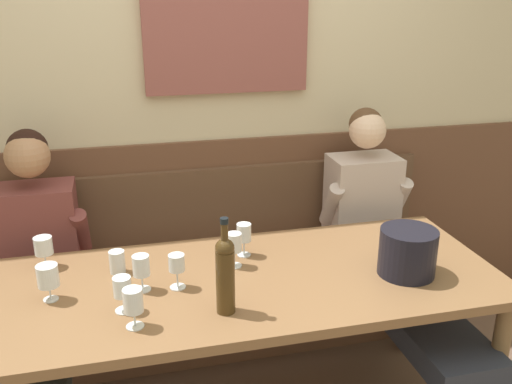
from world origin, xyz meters
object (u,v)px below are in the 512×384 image
wine_glass_by_bottle (48,276)px  wine_glass_mid_left (122,288)px  person_center_left_seat (34,291)px  wine_glass_left_end (141,267)px  wine_glass_center_rear (43,246)px  wine_bottle_green_tall (225,272)px  water_tumbler_right (117,262)px  dining_table (244,296)px  wine_glass_right_end (177,265)px  wine_glass_center_front (244,234)px  wine_glass_near_bucket (234,244)px  wall_bench (217,295)px  wine_glass_mid_right (133,303)px  ice_bucket (407,252)px  person_left_seat (388,250)px

wine_glass_by_bottle → wine_glass_mid_left: bearing=-28.6°
person_center_left_seat → wine_glass_left_end: person_center_left_seat is taller
wine_glass_by_bottle → wine_glass_center_rear: (-0.05, 0.29, -0.01)m
wine_bottle_green_tall → water_tumbler_right: bearing=133.2°
dining_table → wine_bottle_green_tall: 0.35m
wine_glass_right_end → wine_glass_center_front: bearing=34.3°
wine_glass_near_bucket → water_tumbler_right: bearing=172.8°
dining_table → wine_glass_center_front: (0.05, 0.20, 0.18)m
wall_bench → wine_glass_left_end: 0.96m
wine_glass_left_end → wine_glass_near_bucket: wine_glass_near_bucket is taller
wine_glass_right_end → wine_glass_mid_right: (-0.17, -0.24, -0.00)m
dining_table → wine_glass_left_end: bearing=179.7°
person_center_left_seat → wine_glass_mid_right: (0.41, -0.57, 0.22)m
person_center_left_seat → wine_glass_by_bottle: person_center_left_seat is taller
wall_bench → wine_bottle_green_tall: size_ratio=6.55×
person_center_left_seat → wine_glass_mid_left: 0.63m
wine_glass_mid_left → wine_glass_by_bottle: bearing=151.4°
wine_glass_mid_right → wine_glass_near_bucket: (0.42, 0.36, 0.01)m
wine_glass_center_rear → ice_bucket: bearing=-16.1°
wine_bottle_green_tall → wine_glass_center_rear: wine_bottle_green_tall is taller
wall_bench → person_center_left_seat: size_ratio=1.88×
wine_glass_by_bottle → wine_glass_center_rear: size_ratio=1.07×
wine_glass_left_end → wine_glass_mid_right: 0.25m
wall_bench → wine_glass_center_front: size_ratio=16.14×
dining_table → wine_glass_center_front: bearing=76.8°
wine_glass_by_bottle → wine_glass_mid_right: 0.39m
person_center_left_seat → ice_bucket: size_ratio=5.49×
ice_bucket → wine_glass_center_rear: ice_bucket is taller
dining_table → wine_glass_near_bucket: bearing=97.2°
wine_glass_center_front → wall_bench: bearing=95.7°
person_left_seat → wine_glass_near_bucket: (-0.82, -0.21, 0.22)m
person_center_left_seat → wine_glass_mid_left: person_center_left_seat is taller
wine_glass_near_bucket → wine_glass_mid_left: bearing=-151.7°
water_tumbler_right → person_center_left_seat: bearing=157.5°
wall_bench → wine_glass_left_end: size_ratio=16.38×
dining_table → person_center_left_seat: size_ratio=1.64×
wall_bench → wine_glass_by_bottle: (-0.74, -0.66, 0.56)m
wine_glass_mid_left → wine_glass_center_front: (0.52, 0.34, 0.01)m
wall_bench → wine_glass_by_bottle: bearing=-138.0°
wine_glass_mid_right → wine_glass_center_rear: bearing=122.3°
wine_glass_center_rear → wine_glass_mid_left: bearing=-54.3°
person_left_seat → wine_glass_center_rear: size_ratio=9.53×
wine_glass_mid_left → wine_glass_mid_right: wine_glass_mid_right is taller
wine_bottle_green_tall → wine_glass_mid_left: (-0.36, 0.09, -0.06)m
wall_bench → wine_glass_near_bucket: (-0.01, -0.56, 0.56)m
wine_glass_center_rear → water_tumbler_right: (0.29, -0.12, -0.05)m
wall_bench → wine_glass_center_rear: wall_bench is taller
wine_glass_left_end → wine_glass_center_rear: wine_glass_left_end is taller
person_left_seat → wine_bottle_green_tall: size_ratio=3.49×
wine_bottle_green_tall → wine_glass_mid_left: wine_bottle_green_tall is taller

